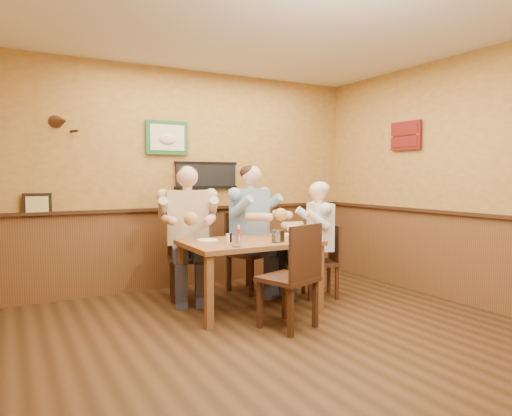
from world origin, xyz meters
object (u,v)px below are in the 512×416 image
(chair_back_left, at_px, (188,257))
(water_glass_mid, at_px, (276,236))
(chair_near_side, at_px, (288,276))
(diner_tan_shirt, at_px, (188,239))
(dining_table, at_px, (250,249))
(hot_sauce_bottle, at_px, (239,235))
(diner_white_elder, at_px, (320,245))
(water_glass_left, at_px, (237,241))
(chair_right_end, at_px, (320,261))
(salt_shaker, at_px, (228,238))
(pepper_shaker, at_px, (230,238))
(chair_back_right, at_px, (250,252))
(diner_blue_polo, at_px, (250,235))
(cola_tumbler, at_px, (280,236))

(chair_back_left, distance_m, water_glass_mid, 1.23)
(chair_near_side, relative_size, diner_tan_shirt, 0.71)
(dining_table, height_order, hot_sauce_bottle, hot_sauce_bottle)
(diner_white_elder, distance_m, water_glass_left, 1.37)
(dining_table, relative_size, diner_white_elder, 1.14)
(dining_table, xyz_separation_m, chair_back_left, (-0.42, 0.76, -0.17))
(water_glass_left, height_order, water_glass_mid, water_glass_mid)
(chair_right_end, xyz_separation_m, diner_white_elder, (0.00, 0.00, 0.18))
(water_glass_mid, xyz_separation_m, salt_shaker, (-0.46, 0.20, -0.02))
(salt_shaker, height_order, pepper_shaker, salt_shaker)
(chair_back_right, bearing_deg, diner_blue_polo, 0.00)
(chair_back_right, xyz_separation_m, diner_blue_polo, (0.00, 0.00, 0.21))
(chair_near_side, height_order, water_glass_mid, chair_near_side)
(dining_table, bearing_deg, chair_back_left, 119.11)
(diner_white_elder, bearing_deg, dining_table, -65.71)
(dining_table, xyz_separation_m, diner_tan_shirt, (-0.42, 0.76, 0.04))
(chair_right_end, height_order, hot_sauce_bottle, hot_sauce_bottle)
(water_glass_left, height_order, cola_tumbler, water_glass_left)
(salt_shaker, relative_size, pepper_shaker, 1.03)
(chair_right_end, height_order, salt_shaker, chair_right_end)
(water_glass_left, xyz_separation_m, cola_tumbler, (0.56, 0.10, -0.00))
(dining_table, relative_size, chair_near_side, 1.40)
(chair_back_left, xyz_separation_m, cola_tumbler, (0.67, -0.99, 0.32))
(pepper_shaker, bearing_deg, diner_blue_polo, 49.30)
(hot_sauce_bottle, bearing_deg, diner_blue_polo, 55.15)
(diner_blue_polo, height_order, water_glass_left, diner_blue_polo)
(chair_back_right, bearing_deg, water_glass_left, -145.44)
(chair_back_left, distance_m, pepper_shaker, 0.85)
(chair_back_right, bearing_deg, diner_white_elder, -67.76)
(hot_sauce_bottle, bearing_deg, cola_tumbler, -16.26)
(chair_back_left, relative_size, diner_blue_polo, 0.69)
(diner_tan_shirt, height_order, salt_shaker, diner_tan_shirt)
(chair_right_end, relative_size, salt_shaker, 9.01)
(diner_white_elder, bearing_deg, hot_sauce_bottle, -61.17)
(chair_near_side, bearing_deg, chair_back_left, -91.24)
(chair_right_end, distance_m, hot_sauce_bottle, 1.24)
(water_glass_left, xyz_separation_m, salt_shaker, (0.03, 0.26, -0.01))
(diner_blue_polo, distance_m, water_glass_mid, 0.99)
(chair_back_right, distance_m, cola_tumbler, 0.98)
(water_glass_mid, xyz_separation_m, pepper_shaker, (-0.41, 0.25, -0.02))
(diner_white_elder, relative_size, cola_tumbler, 10.45)
(chair_near_side, relative_size, water_glass_left, 8.29)
(salt_shaker, bearing_deg, hot_sauce_bottle, -20.01)
(chair_back_right, height_order, salt_shaker, chair_back_right)
(chair_near_side, relative_size, cola_tumbler, 8.47)
(diner_blue_polo, xyz_separation_m, hot_sauce_bottle, (-0.55, -0.80, 0.13))
(chair_back_left, distance_m, diner_white_elder, 1.57)
(diner_blue_polo, xyz_separation_m, salt_shaker, (-0.66, -0.76, 0.09))
(dining_table, relative_size, salt_shaker, 14.62)
(chair_right_end, relative_size, cola_tumbler, 7.32)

